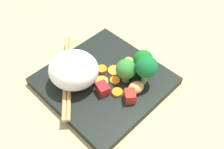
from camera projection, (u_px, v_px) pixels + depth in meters
ground_plane at (105, 87)px, 55.97cm from camera, size 110.00×110.00×2.00cm
square_plate at (104, 81)px, 54.54cm from camera, size 23.92×23.92×1.78cm
rice_mound at (74, 70)px, 50.59cm from camera, size 13.32×13.26×7.19cm
broccoli_floret_0 at (146, 67)px, 49.79cm from camera, size 4.40×4.40×6.95cm
broccoli_floret_1 at (126, 70)px, 51.69cm from camera, size 4.17×4.17×5.10cm
broccoli_floret_2 at (143, 60)px, 52.72cm from camera, size 4.03×4.03×5.60cm
carrot_slice_0 at (115, 80)px, 53.29cm from camera, size 2.40×2.40×0.41cm
carrot_slice_1 at (117, 92)px, 51.09cm from camera, size 2.80×2.80×0.64cm
carrot_slice_2 at (114, 70)px, 55.08cm from camera, size 4.05×4.05×0.41cm
carrot_slice_3 at (101, 82)px, 52.81cm from camera, size 3.38×3.38×0.67cm
carrot_slice_4 at (102, 69)px, 55.09cm from camera, size 2.61×2.61×0.68cm
pepper_chunk_0 at (130, 96)px, 49.44cm from camera, size 3.07×3.00×2.28cm
pepper_chunk_1 at (103, 89)px, 50.78cm from camera, size 3.03×2.63×2.07cm
chicken_piece_0 at (136, 88)px, 50.88cm from camera, size 3.14×3.74×2.22cm
chicken_piece_1 at (130, 70)px, 54.04cm from camera, size 3.61×3.58×2.08cm
chicken_piece_3 at (129, 62)px, 55.98cm from camera, size 3.18×3.02×1.57cm
chopstick_pair at (68, 73)px, 54.26cm from camera, size 19.00×15.53×0.83cm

